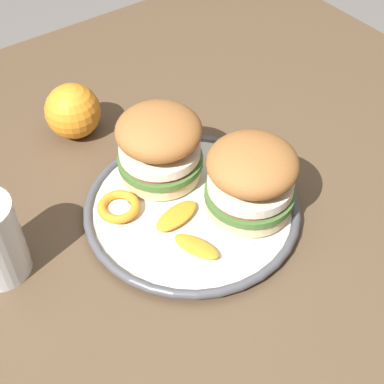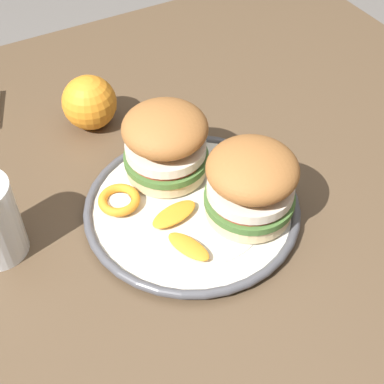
# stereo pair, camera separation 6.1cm
# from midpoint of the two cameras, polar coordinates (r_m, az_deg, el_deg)

# --- Properties ---
(dining_table) EXTENTS (1.11, 1.01, 0.72)m
(dining_table) POSITION_cam_midpoint_polar(r_m,az_deg,el_deg) (0.82, 1.96, -6.32)
(dining_table) COLOR brown
(dining_table) RESTS_ON ground
(dinner_plate) EXTENTS (0.28, 0.28, 0.02)m
(dinner_plate) POSITION_cam_midpoint_polar(r_m,az_deg,el_deg) (0.73, -2.40, -1.76)
(dinner_plate) COLOR silver
(dinner_plate) RESTS_ON dining_table
(sandwich_half_left) EXTENTS (0.15, 0.15, 0.10)m
(sandwich_half_left) POSITION_cam_midpoint_polar(r_m,az_deg,el_deg) (0.74, -5.75, 4.78)
(sandwich_half_left) COLOR beige
(sandwich_half_left) RESTS_ON dinner_plate
(sandwich_half_right) EXTENTS (0.15, 0.15, 0.10)m
(sandwich_half_right) POSITION_cam_midpoint_polar(r_m,az_deg,el_deg) (0.69, 3.55, 1.37)
(sandwich_half_right) COLOR beige
(sandwich_half_right) RESTS_ON dinner_plate
(orange_peel_curled) EXTENTS (0.07, 0.07, 0.01)m
(orange_peel_curled) POSITION_cam_midpoint_polar(r_m,az_deg,el_deg) (0.73, -9.91, -1.61)
(orange_peel_curled) COLOR orange
(orange_peel_curled) RESTS_ON dinner_plate
(orange_peel_strip_long) EXTENTS (0.07, 0.05, 0.01)m
(orange_peel_strip_long) POSITION_cam_midpoint_polar(r_m,az_deg,el_deg) (0.68, -2.17, -5.72)
(orange_peel_strip_long) COLOR orange
(orange_peel_strip_long) RESTS_ON dinner_plate
(orange_peel_strip_short) EXTENTS (0.04, 0.07, 0.01)m
(orange_peel_strip_short) POSITION_cam_midpoint_polar(r_m,az_deg,el_deg) (0.71, -4.10, -2.55)
(orange_peel_strip_short) COLOR orange
(orange_peel_strip_short) RESTS_ON dinner_plate
(whole_orange) EXTENTS (0.08, 0.08, 0.08)m
(whole_orange) POSITION_cam_midpoint_polar(r_m,az_deg,el_deg) (0.86, -14.13, 7.94)
(whole_orange) COLOR orange
(whole_orange) RESTS_ON dining_table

